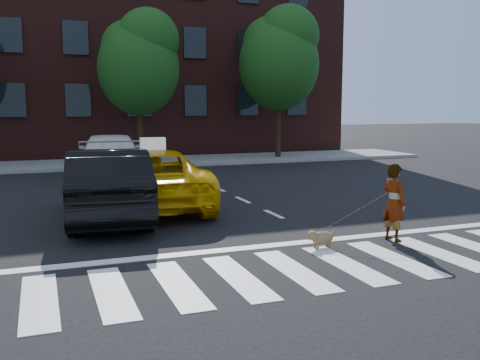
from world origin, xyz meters
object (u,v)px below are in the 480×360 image
at_px(tree_right, 280,54).
at_px(black_sedan, 108,184).
at_px(white_suv, 111,156).
at_px(taxi, 152,178).
at_px(dog, 320,238).
at_px(woman, 394,202).
at_px(tree_mid, 139,59).

bearing_deg(tree_right, black_sedan, -130.23).
relative_size(black_sedan, white_suv, 0.90).
bearing_deg(white_suv, taxi, 99.76).
xyz_separation_m(tree_right, dog, (-6.44, -15.90, -5.05)).
xyz_separation_m(black_sedan, white_suv, (1.00, 7.46, -0.02)).
bearing_deg(tree_right, woman, -106.66).
distance_m(tree_mid, taxi, 11.38).
bearing_deg(tree_mid, tree_right, -0.00).
height_order(tree_mid, taxi, tree_mid).
relative_size(tree_mid, woman, 4.48).
bearing_deg(black_sedan, tree_right, -125.38).
distance_m(tree_mid, tree_right, 7.01).
relative_size(tree_mid, taxi, 1.25).
height_order(tree_right, taxi, tree_right).
bearing_deg(white_suv, black_sedan, 89.17).
relative_size(black_sedan, dog, 8.12).
distance_m(white_suv, woman, 12.35).
relative_size(tree_right, taxi, 1.36).
height_order(tree_right, white_suv, tree_right).
xyz_separation_m(tree_right, taxi, (-8.61, -10.51, -4.47)).
bearing_deg(black_sedan, taxi, -132.23).
bearing_deg(tree_right, dog, -112.04).
bearing_deg(tree_right, white_suv, -154.41).
height_order(tree_mid, white_suv, tree_mid).
relative_size(tree_mid, white_suv, 1.23).
distance_m(tree_mid, black_sedan, 12.74).
bearing_deg(tree_mid, taxi, -98.71).
xyz_separation_m(taxi, white_suv, (-0.32, 6.23, 0.05)).
relative_size(woman, dog, 2.47).
bearing_deg(dog, tree_right, 65.62).
bearing_deg(dog, taxi, 109.63).
bearing_deg(tree_mid, woman, -81.97).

